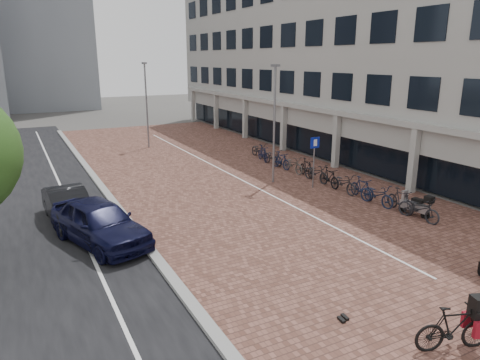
# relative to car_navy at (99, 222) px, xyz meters

# --- Properties ---
(ground) EXTENTS (140.00, 140.00, 0.00)m
(ground) POSITION_rel_car_navy_xyz_m (6.50, -4.70, -0.83)
(ground) COLOR #474442
(ground) RESTS_ON ground
(plaza_brick) EXTENTS (14.50, 42.00, 0.04)m
(plaza_brick) POSITION_rel_car_navy_xyz_m (8.50, 7.30, -0.82)
(plaza_brick) COLOR brown
(plaza_brick) RESTS_ON ground
(street_asphalt) EXTENTS (8.00, 50.00, 0.03)m
(street_asphalt) POSITION_rel_car_navy_xyz_m (-2.50, 7.30, -0.83)
(street_asphalt) COLOR black
(street_asphalt) RESTS_ON ground
(curb) EXTENTS (0.35, 42.00, 0.14)m
(curb) POSITION_rel_car_navy_xyz_m (1.40, 7.30, -0.76)
(curb) COLOR gray
(curb) RESTS_ON ground
(lane_line) EXTENTS (0.12, 44.00, 0.00)m
(lane_line) POSITION_rel_car_navy_xyz_m (-0.50, 7.30, -0.81)
(lane_line) COLOR white
(lane_line) RESTS_ON street_asphalt
(parking_line) EXTENTS (0.10, 30.00, 0.00)m
(parking_line) POSITION_rel_car_navy_xyz_m (8.70, 7.30, -0.80)
(parking_line) COLOR white
(parking_line) RESTS_ON plaza_brick
(office_building) EXTENTS (8.40, 40.00, 15.00)m
(office_building) POSITION_rel_car_navy_xyz_m (19.47, 11.30, 7.61)
(office_building) COLOR #9F9F9A
(office_building) RESTS_ON ground
(car_navy) EXTENTS (3.41, 5.27, 1.67)m
(car_navy) POSITION_rel_car_navy_xyz_m (0.00, 0.00, 0.00)
(car_navy) COLOR black
(car_navy) RESTS_ON ground
(car_dark) EXTENTS (1.84, 4.39, 1.41)m
(car_dark) POSITION_rel_car_navy_xyz_m (-0.73, 2.94, -0.13)
(car_dark) COLOR black
(car_dark) RESTS_ON ground
(hero_bike) EXTENTS (1.99, 1.14, 1.36)m
(hero_bike) POSITION_rel_car_navy_xyz_m (6.15, -10.19, -0.23)
(hero_bike) COLOR black
(hero_bike) RESTS_ON ground
(shoes) EXTENTS (0.39, 0.34, 0.09)m
(shoes) POSITION_rel_car_navy_xyz_m (4.68, -8.09, -0.79)
(shoes) COLOR black
(shoes) RESTS_ON ground
(scooter_front) EXTENTS (0.69, 1.59, 1.06)m
(scooter_front) POSITION_rel_car_navy_xyz_m (12.71, -3.25, -0.30)
(scooter_front) COLOR #A4A5AA
(scooter_front) RESTS_ON ground
(parking_sign) EXTENTS (0.57, 0.10, 2.74)m
(parking_sign) POSITION_rel_car_navy_xyz_m (11.35, 2.26, 1.03)
(parking_sign) COLOR slate
(parking_sign) RESTS_ON ground
(lamp_near) EXTENTS (0.12, 0.12, 6.29)m
(lamp_near) POSITION_rel_car_navy_xyz_m (10.06, 4.18, 2.31)
(lamp_near) COLOR slate
(lamp_near) RESTS_ON ground
(lamp_far) EXTENTS (0.12, 0.12, 6.31)m
(lamp_far) POSITION_rel_car_navy_xyz_m (6.76, 17.08, 2.32)
(lamp_far) COLOR slate
(lamp_far) RESTS_ON ground
(bike_row) EXTENTS (1.16, 15.81, 1.05)m
(bike_row) POSITION_rel_car_navy_xyz_m (12.34, 3.20, -0.31)
(bike_row) COLOR black
(bike_row) RESTS_ON ground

